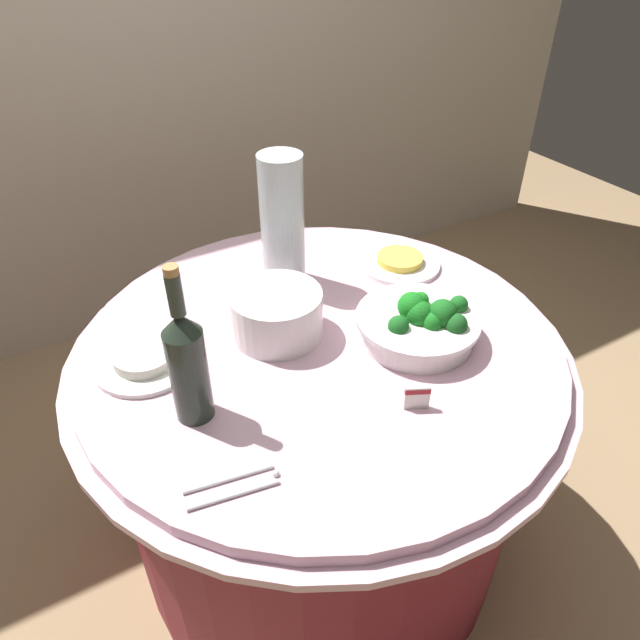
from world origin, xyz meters
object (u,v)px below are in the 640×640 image
Objects in this scene: broccoli_bowl at (420,324)px; food_plate_rice at (145,359)px; decorative_fruit_vase at (282,225)px; food_plate_fried_egg at (400,262)px; serving_tongs at (236,486)px; plate_stack at (277,314)px; label_placard_front at (417,396)px; wine_bottle at (187,363)px.

broccoli_bowl reaches higher than food_plate_rice.
food_plate_fried_egg is at bearing -17.26° from decorative_fruit_vase.
serving_tongs is 0.40m from food_plate_rice.
decorative_fruit_vase is at bearing 55.49° from serving_tongs.
plate_stack is 0.62× the size of decorative_fruit_vase.
label_placard_front reaches higher than food_plate_fried_egg.
plate_stack is at bearing 146.12° from broccoli_bowl.
food_plate_fried_egg is (0.68, 0.46, 0.01)m from serving_tongs.
wine_bottle is at bearing -77.77° from food_plate_rice.
plate_stack is at bearing -121.35° from decorative_fruit_vase.
broccoli_bowl is at bearing 18.16° from serving_tongs.
food_plate_rice reaches higher than food_plate_fried_egg.
wine_bottle is 0.45m from label_placard_front.
decorative_fruit_vase is 2.03× the size of serving_tongs.
food_plate_fried_egg is at bearing 56.96° from label_placard_front.
food_plate_fried_egg is at bearing 61.07° from broccoli_bowl.
wine_bottle is 0.99× the size of decorative_fruit_vase.
wine_bottle is 6.11× the size of label_placard_front.
plate_stack is 0.44m from serving_tongs.
plate_stack is 0.38m from label_placard_front.
plate_stack is 0.31m from wine_bottle.
wine_bottle is 0.74m from food_plate_fried_egg.
decorative_fruit_vase is 6.18× the size of label_placard_front.
serving_tongs is at bearing -161.84° from broccoli_bowl.
broccoli_bowl is 1.33× the size of plate_stack.
wine_bottle reaches higher than label_placard_front.
broccoli_bowl reaches higher than plate_stack.
food_plate_rice is (-0.42, -0.16, -0.15)m from decorative_fruit_vase.
broccoli_bowl is 1.27× the size of food_plate_rice.
serving_tongs is at bearing 179.75° from label_placard_front.
serving_tongs is at bearing -146.28° from food_plate_fried_egg.
decorative_fruit_vase is at bearing 58.65° from plate_stack.
food_plate_rice is at bearing 158.48° from broccoli_bowl.
plate_stack is at bearing -8.16° from food_plate_rice.
broccoli_bowl is 0.83× the size of wine_bottle.
wine_bottle reaches higher than broccoli_bowl.
wine_bottle reaches higher than food_plate_fried_egg.
decorative_fruit_vase reaches higher than serving_tongs.
food_plate_fried_egg is (0.16, 0.28, -0.03)m from broccoli_bowl.
serving_tongs is (-0.26, -0.35, -0.05)m from plate_stack.
wine_bottle is 0.51m from decorative_fruit_vase.
wine_bottle is at bearing -149.37° from plate_stack.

